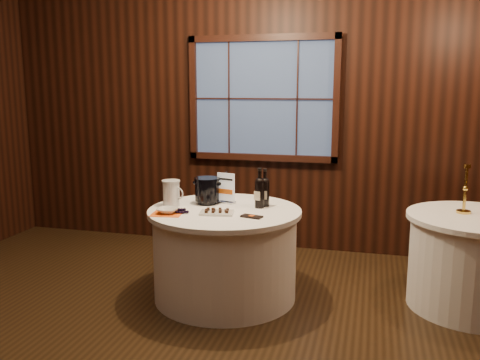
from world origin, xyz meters
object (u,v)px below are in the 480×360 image
(side_table, at_px, (474,262))
(chocolate_box, at_px, (252,217))
(grape_bunch, at_px, (181,211))
(sign_stand, at_px, (226,193))
(glass_pitcher, at_px, (171,193))
(main_table, at_px, (225,253))
(chocolate_plate, at_px, (217,212))
(port_bottle_right, at_px, (265,190))
(ice_bucket, at_px, (207,190))
(brass_candlestick, at_px, (465,196))
(port_bottle_left, at_px, (260,191))
(cracker_bowl, at_px, (167,211))

(side_table, xyz_separation_m, chocolate_box, (-1.72, -0.51, 0.39))
(side_table, height_order, grape_bunch, grape_bunch)
(side_table, distance_m, sign_stand, 2.10)
(chocolate_box, relative_size, glass_pitcher, 0.74)
(main_table, height_order, chocolate_plate, chocolate_plate)
(chocolate_plate, height_order, glass_pitcher, glass_pitcher)
(port_bottle_right, xyz_separation_m, grape_bunch, (-0.59, -0.43, -0.12))
(sign_stand, height_order, grape_bunch, sign_stand)
(main_table, xyz_separation_m, ice_bucket, (-0.20, 0.16, 0.50))
(ice_bucket, height_order, brass_candlestick, brass_candlestick)
(sign_stand, distance_m, brass_candlestick, 1.96)
(port_bottle_left, distance_m, brass_candlestick, 1.65)
(ice_bucket, bearing_deg, grape_bunch, -102.58)
(chocolate_plate, height_order, cracker_bowl, cracker_bowl)
(glass_pitcher, distance_m, brass_candlestick, 2.41)
(sign_stand, relative_size, port_bottle_right, 0.86)
(side_table, xyz_separation_m, cracker_bowl, (-2.40, -0.56, 0.41))
(sign_stand, relative_size, ice_bucket, 1.21)
(sign_stand, bearing_deg, glass_pitcher, -139.47)
(port_bottle_left, xyz_separation_m, port_bottle_right, (0.03, 0.07, -0.01))
(ice_bucket, relative_size, chocolate_box, 1.40)
(sign_stand, relative_size, chocolate_plate, 0.94)
(port_bottle_left, relative_size, brass_candlestick, 0.85)
(ice_bucket, bearing_deg, sign_stand, 21.79)
(sign_stand, relative_size, grape_bunch, 1.59)
(port_bottle_right, height_order, grape_bunch, port_bottle_right)
(main_table, xyz_separation_m, port_bottle_left, (0.27, 0.13, 0.53))
(sign_stand, distance_m, port_bottle_right, 0.35)
(port_bottle_left, xyz_separation_m, chocolate_box, (0.01, -0.33, -0.14))
(port_bottle_left, height_order, chocolate_plate, port_bottle_left)
(side_table, xyz_separation_m, port_bottle_right, (-1.70, -0.10, 0.52))
(chocolate_plate, relative_size, brass_candlestick, 0.74)
(brass_candlestick, bearing_deg, chocolate_plate, -164.56)
(port_bottle_right, distance_m, chocolate_box, 0.42)
(side_table, distance_m, chocolate_box, 1.83)
(cracker_bowl, bearing_deg, port_bottle_right, 32.98)
(main_table, height_order, cracker_bowl, cracker_bowl)
(grape_bunch, bearing_deg, glass_pitcher, 126.74)
(main_table, relative_size, grape_bunch, 7.30)
(side_table, bearing_deg, ice_bucket, -176.26)
(ice_bucket, xyz_separation_m, chocolate_plate, (0.19, -0.32, -0.11))
(port_bottle_left, relative_size, chocolate_box, 2.05)
(side_table, distance_m, port_bottle_right, 1.78)
(glass_pitcher, xyz_separation_m, cracker_bowl, (0.07, -0.27, -0.09))
(grape_bunch, distance_m, glass_pitcher, 0.32)
(sign_stand, xyz_separation_m, cracker_bowl, (-0.36, -0.48, -0.07))
(side_table, relative_size, chocolate_box, 6.55)
(ice_bucket, distance_m, glass_pitcher, 0.31)
(ice_bucket, bearing_deg, main_table, -37.24)
(chocolate_plate, bearing_deg, port_bottle_right, 48.55)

